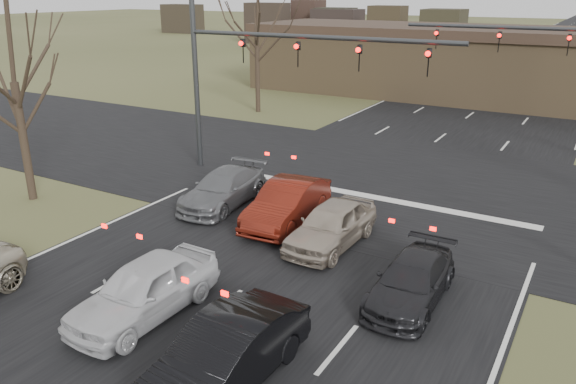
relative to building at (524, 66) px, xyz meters
name	(u,v)px	position (x,y,z in m)	size (l,w,h in m)	color
ground	(135,373)	(-2.00, -38.00, -2.67)	(360.00, 360.00, 0.00)	#474A27
road_main	(533,67)	(-2.00, 22.00, -2.66)	(14.00, 300.00, 0.02)	black
road_cross	(383,182)	(-2.00, -23.00, -2.65)	(200.00, 14.00, 0.02)	black
building	(524,66)	(0.00, 0.00, 0.00)	(42.40, 10.40, 5.30)	brown
mast_arm_near	(256,62)	(-7.23, -25.00, 2.41)	(12.12, 0.24, 8.00)	#383A3D
mast_arm_far	(574,56)	(4.18, -15.00, 2.35)	(11.12, 0.24, 8.00)	#383A3D
tree_left_near	(5,30)	(-13.50, -32.00, 3.90)	(5.10, 5.10, 8.50)	black
tree_left_far	(256,0)	(-15.00, -13.00, 4.68)	(5.70, 5.70, 9.50)	black
car_white_sedan	(145,289)	(-3.44, -36.11, -1.91)	(1.78, 4.42, 1.51)	silver
car_black_hatch	(225,355)	(-0.03, -37.30, -1.92)	(1.57, 4.52, 1.49)	black
car_charcoal_sedan	(411,281)	(2.24, -32.01, -2.07)	(1.67, 4.10, 1.19)	black
car_grey_ahead	(223,189)	(-6.43, -28.69, -1.99)	(1.88, 4.62, 1.34)	slate
car_red_ahead	(287,203)	(-3.36, -28.99, -1.91)	(1.60, 4.60, 1.52)	#5F170D
car_silver_ahead	(331,225)	(-1.16, -29.91, -1.94)	(1.72, 4.26, 1.45)	#B5A692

